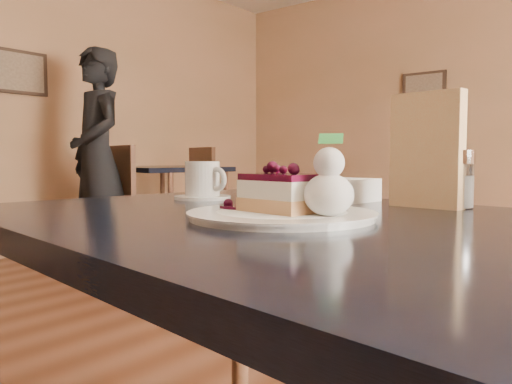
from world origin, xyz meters
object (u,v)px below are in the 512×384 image
Objects in this scene: main_table at (302,264)px; patron at (97,157)px; dessert_plate at (282,215)px; bg_table_far_left at (167,243)px; cheesecake_slice at (282,193)px; coffee_set at (203,182)px.

patron is (-3.22, 1.73, 0.19)m from main_table.
bg_table_far_left reaches higher than dessert_plate.
dessert_plate is at bearing -90.00° from main_table.
patron reaches higher than bg_table_far_left.
coffee_set is at bearing 160.11° from cheesecake_slice.
cheesecake_slice is 0.94× the size of coffee_set.
cheesecake_slice is 4.20m from bg_table_far_left.
cheesecake_slice is 3.67m from patron.
cheesecake_slice is at bearing -90.00° from main_table.
patron is (0.02, -0.78, 0.85)m from bg_table_far_left.
cheesecake_slice is at bearing -14.89° from patron.
coffee_set is (-0.40, 0.15, 0.13)m from main_table.
coffee_set is 3.23m from patron.
patron is at bearing 159.70° from main_table.
cheesecake_slice is (-0.01, -0.05, 0.13)m from main_table.
coffee_set is at bearing -15.06° from patron.
coffee_set reaches higher than dessert_plate.
coffee_set is 0.07× the size of bg_table_far_left.
main_table is 0.14m from cheesecake_slice.
main_table is 9.38× the size of coffee_set.
dessert_plate is (-0.01, -0.05, 0.09)m from main_table.
bg_table_far_left is 1.15m from patron.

